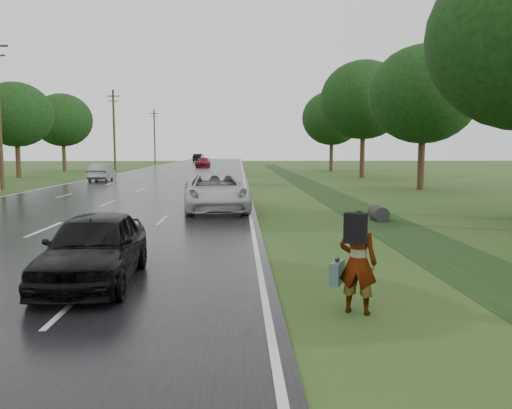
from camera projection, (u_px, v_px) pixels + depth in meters
The scene contains 18 objects.
road at pixel (179, 174), 52.93m from camera, with size 14.00×180.00×0.04m, color black.
edge_stripe_east at pixel (243, 174), 53.15m from camera, with size 0.12×180.00×0.01m, color silver.
edge_stripe_west at pixel (115, 174), 52.69m from camera, with size 0.12×180.00×0.01m, color silver.
center_line at pixel (179, 174), 52.92m from camera, with size 0.12×180.00×0.01m, color silver.
drainage_ditch at pixel (334, 197), 27.20m from camera, with size 2.20×120.00×0.56m.
utility_pole_far at pixel (114, 129), 61.98m from camera, with size 1.60×0.26×10.00m.
utility_pole_distant at pixel (155, 136), 91.78m from camera, with size 1.60×0.26×10.00m.
tree_east_c at pixel (424, 95), 32.02m from camera, with size 7.00×7.00×9.29m.
tree_east_d at pixel (364, 100), 45.80m from camera, with size 8.00×8.00×10.76m.
tree_east_f at pixel (332, 118), 59.78m from camera, with size 7.20×7.20×9.62m.
tree_west_d at pixel (16, 115), 45.85m from camera, with size 6.60×6.60×8.80m.
tree_west_f at pixel (63, 120), 59.70m from camera, with size 7.00×7.00×9.29m.
pedestrian at pixel (356, 261), 7.92m from camera, with size 0.81×0.85×1.66m.
white_pickup at pixel (215, 192), 21.22m from camera, with size 2.63×5.69×1.58m, color silver.
dark_sedan at pixel (94, 247), 9.67m from camera, with size 1.63×4.05×1.38m, color black.
silver_sedan at pixel (101, 172), 41.30m from camera, with size 1.51×4.34×1.43m, color gray.
far_car_red at pixel (203, 162), 73.40m from camera, with size 1.96×4.83×1.40m, color maroon.
far_car_dark at pixel (199, 158), 106.47m from camera, with size 1.79×5.14×1.69m, color black.
Camera 1 is at (6.31, -8.21, 2.61)m, focal length 35.00 mm.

